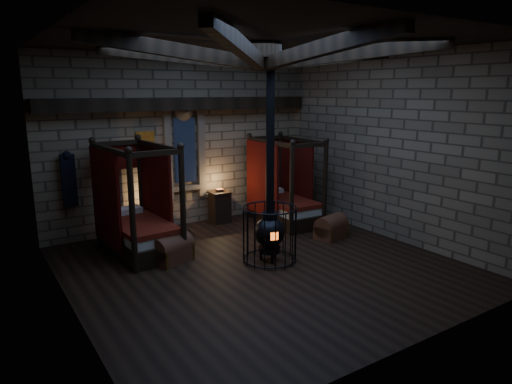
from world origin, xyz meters
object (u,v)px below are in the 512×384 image
bed_left (137,225)px  trunk_right (331,228)px  bed_right (283,202)px  trunk_left (172,250)px  stove (270,230)px

bed_left → trunk_right: bed_left is taller
bed_right → trunk_right: bed_right is taller
bed_left → bed_right: 3.93m
trunk_left → trunk_right: (3.70, -0.59, -0.00)m
trunk_right → stove: 2.11m
trunk_left → trunk_right: bearing=-29.8°
trunk_right → bed_right: bearing=78.9°
trunk_left → stove: stove is taller
bed_right → trunk_right: size_ratio=2.51×
bed_right → trunk_left: size_ratio=2.42×
bed_right → trunk_left: 3.75m
bed_left → trunk_right: bearing=-25.2°
bed_left → bed_right: size_ratio=1.05×
bed_left → bed_right: bearing=-2.1°
stove → trunk_left: bearing=165.2°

